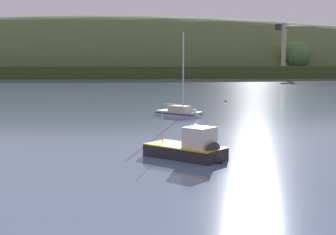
% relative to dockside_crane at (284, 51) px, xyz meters
% --- Properties ---
extents(far_shoreline_hill, '(470.94, 105.98, 52.93)m').
position_rel_dockside_crane_xyz_m(far_shoreline_hill, '(-65.35, 36.08, -10.16)').
color(far_shoreline_hill, '#35401E').
rests_on(far_shoreline_hill, ground).
extents(dockside_crane, '(13.84, 8.66, 21.20)m').
position_rel_dockside_crane_xyz_m(dockside_crane, '(0.00, 0.00, 0.00)').
color(dockside_crane, '#4C4C51').
rests_on(dockside_crane, ground).
extents(sailboat_near_mooring, '(5.92, 6.09, 11.10)m').
position_rel_dockside_crane_xyz_m(sailboat_near_mooring, '(-59.41, -130.69, -10.18)').
color(sailboat_near_mooring, '#ADB2BC').
rests_on(sailboat_near_mooring, ground).
extents(fishing_boat_moored, '(5.93, 6.02, 3.93)m').
position_rel_dockside_crane_xyz_m(fishing_boat_moored, '(-62.60, -156.46, -9.89)').
color(fishing_boat_moored, '#232328').
rests_on(fishing_boat_moored, ground).
extents(mooring_buoy_off_fishing_boat, '(0.56, 0.56, 0.64)m').
position_rel_dockside_crane_xyz_m(mooring_buoy_off_fishing_boat, '(-49.44, -110.58, -10.37)').
color(mooring_buoy_off_fishing_boat, '#EA5B19').
rests_on(mooring_buoy_off_fishing_boat, ground).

